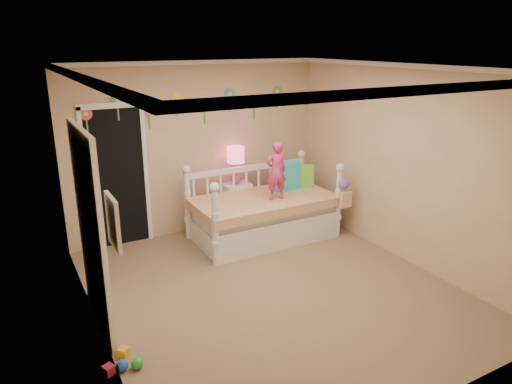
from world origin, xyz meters
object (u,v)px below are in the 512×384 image
daybed (263,201)px  nightstand (236,205)px  child (276,171)px  table_lamp (236,159)px

daybed → nightstand: size_ratio=3.02×
child → table_lamp: 0.85m
daybed → table_lamp: size_ratio=3.58×
daybed → child: child is taller
daybed → child: 0.54m
nightstand → table_lamp: (-0.00, 0.00, 0.75)m
child → daybed: bearing=-50.1°
daybed → table_lamp: table_lamp is taller
table_lamp → child: bearing=-72.9°
table_lamp → daybed: bearing=-77.8°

